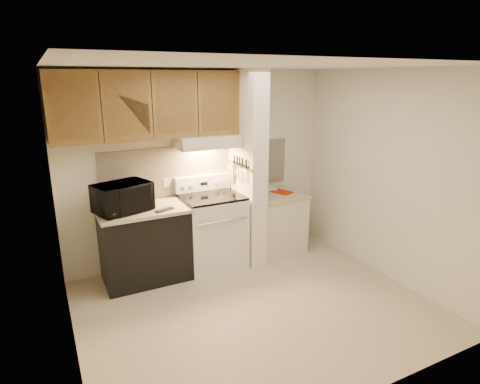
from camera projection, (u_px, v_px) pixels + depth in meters
floor at (255, 306)px, 4.35m from camera, size 3.60×3.60×0.00m
ceiling at (258, 65)px, 3.66m from camera, size 3.60×3.60×0.00m
wall_back at (201, 167)px, 5.29m from camera, size 3.60×2.50×0.02m
wall_left at (61, 225)px, 3.22m from camera, size 0.02×3.00×2.50m
wall_right at (388, 177)px, 4.79m from camera, size 0.02×3.00×2.50m
backsplash at (201, 168)px, 5.28m from camera, size 2.60×0.02×0.63m
range_body at (212, 232)px, 5.21m from camera, size 0.76×0.65×0.92m
oven_window at (222, 237)px, 4.93m from camera, size 0.50×0.01×0.30m
oven_handle at (223, 221)px, 4.83m from camera, size 0.65×0.02×0.02m
cooktop at (212, 197)px, 5.08m from camera, size 0.74×0.64×0.03m
range_backguard at (203, 183)px, 5.29m from camera, size 0.76×0.08×0.20m
range_display at (204, 184)px, 5.25m from camera, size 0.10×0.01×0.04m
range_knob_left_outer at (184, 186)px, 5.13m from camera, size 0.05×0.02×0.05m
range_knob_left_inner at (191, 185)px, 5.17m from camera, size 0.05×0.02×0.05m
range_knob_right_inner at (217, 182)px, 5.33m from camera, size 0.05×0.02×0.05m
range_knob_right_outer at (224, 181)px, 5.37m from camera, size 0.05×0.02×0.05m
dishwasher_front at (145, 245)px, 4.84m from camera, size 1.00×0.63×0.87m
left_countertop at (142, 210)px, 4.72m from camera, size 1.04×0.67×0.04m
spoon_rest at (165, 210)px, 4.63m from camera, size 0.24×0.14×0.02m
teal_jar at (132, 208)px, 4.55m from camera, size 0.10×0.10×0.09m
outlet at (167, 183)px, 5.10m from camera, size 0.08×0.01×0.12m
microwave at (122, 198)px, 4.55m from camera, size 0.70×0.57×0.33m
partition_pillar at (247, 168)px, 5.21m from camera, size 0.22×0.70×2.50m
pillar_trim at (239, 166)px, 5.15m from camera, size 0.01×0.70×0.04m
knife_strip at (241, 165)px, 5.09m from camera, size 0.02×0.42×0.04m
knife_blade_a at (246, 175)px, 4.98m from camera, size 0.01×0.03×0.16m
knife_handle_a at (246, 164)px, 4.93m from camera, size 0.02×0.02×0.10m
knife_blade_b at (243, 175)px, 5.04m from camera, size 0.01×0.04×0.18m
knife_handle_b at (243, 162)px, 5.01m from camera, size 0.02×0.02×0.10m
knife_blade_c at (240, 174)px, 5.12m from camera, size 0.01×0.04×0.20m
knife_handle_c at (240, 161)px, 5.08m from camera, size 0.02×0.02×0.10m
knife_blade_d at (237, 171)px, 5.20m from camera, size 0.01×0.04×0.16m
knife_handle_d at (237, 160)px, 5.13m from camera, size 0.02×0.02×0.10m
knife_blade_e at (234, 171)px, 5.25m from camera, size 0.01×0.04×0.18m
knife_handle_e at (234, 159)px, 5.21m from camera, size 0.02×0.02×0.10m
oven_mitt at (232, 173)px, 5.32m from camera, size 0.03×0.10×0.24m
right_cab_base at (276, 224)px, 5.64m from camera, size 0.70×0.60×0.81m
right_countertop at (277, 195)px, 5.53m from camera, size 0.74×0.64×0.04m
red_folder at (282, 192)px, 5.58m from camera, size 0.29×0.33×0.01m
white_box at (271, 189)px, 5.68m from camera, size 0.18×0.15×0.04m
range_hood at (206, 141)px, 5.00m from camera, size 0.78×0.44×0.15m
hood_lip at (213, 147)px, 4.83m from camera, size 0.78×0.04×0.06m
upper_cabinets at (148, 105)px, 4.61m from camera, size 2.18×0.33×0.77m
cab_door_a at (74, 108)px, 4.11m from camera, size 0.46×0.01×0.63m
cab_gap_a at (101, 107)px, 4.23m from camera, size 0.01×0.01×0.73m
cab_door_b at (127, 107)px, 4.35m from camera, size 0.46×0.01×0.63m
cab_gap_b at (152, 106)px, 4.47m from camera, size 0.01×0.01×0.73m
cab_door_c at (176, 105)px, 4.59m from camera, size 0.46×0.01×0.63m
cab_gap_c at (198, 104)px, 4.71m from camera, size 0.01×0.01×0.73m
cab_door_d at (219, 104)px, 4.83m from camera, size 0.46×0.01×0.63m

